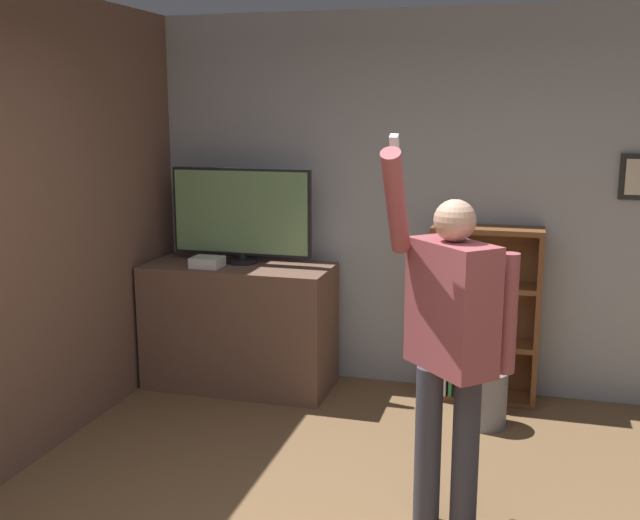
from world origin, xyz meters
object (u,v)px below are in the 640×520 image
Objects in this scene: person at (450,335)px; television at (241,214)px; bookshelf at (473,314)px; waste_bin at (484,398)px; game_console at (207,262)px.

television is at bearing -177.28° from person.
waste_bin is (0.12, -0.47, -0.43)m from bookshelf.
person reaches higher than bookshelf.
bookshelf reaches higher than game_console.
person reaches higher than waste_bin.
television is at bearing 48.07° from game_console.
bookshelf is at bearing 136.80° from person.
person is at bearing -36.83° from game_console.
bookshelf is at bearing 11.23° from game_console.
game_console is 2.11m from waste_bin.
television is at bearing -174.47° from bookshelf.
television is 0.55× the size of person.
bookshelf is (1.66, 0.16, -0.66)m from television.
person is 1.52m from waste_bin.
person is at bearing -89.59° from bookshelf.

